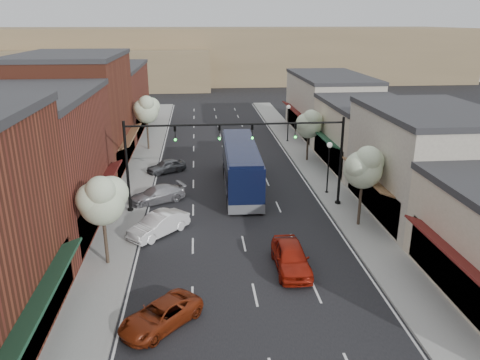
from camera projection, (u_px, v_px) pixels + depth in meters
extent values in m
plane|color=black|center=(247.00, 258.00, 28.48)|extent=(160.00, 160.00, 0.00)
cube|color=gray|center=(141.00, 169.00, 45.15)|extent=(2.80, 73.00, 0.15)
cube|color=gray|center=(311.00, 165.00, 46.60)|extent=(2.80, 73.00, 0.15)
cube|color=gray|center=(155.00, 169.00, 45.27)|extent=(0.25, 73.00, 0.17)
cube|color=gray|center=(297.00, 165.00, 46.48)|extent=(0.25, 73.00, 0.17)
cube|color=black|center=(28.00, 327.00, 19.55)|extent=(0.60, 11.90, 2.60)
cube|color=#183E29|center=(42.00, 295.00, 19.14)|extent=(1.07, 9.80, 0.49)
cube|color=maroon|center=(27.00, 165.00, 31.43)|extent=(9.00, 14.00, 9.00)
cube|color=#2D2D30|center=(16.00, 95.00, 29.91)|extent=(9.20, 14.10, 0.40)
cube|color=black|center=(95.00, 203.00, 32.74)|extent=(0.60, 11.90, 2.60)
cube|color=#531613|center=(105.00, 183.00, 32.32)|extent=(1.07, 9.80, 0.49)
cube|color=brown|center=(76.00, 115.00, 44.38)|extent=(9.00, 14.00, 10.50)
cube|color=#2D2D30|center=(69.00, 55.00, 42.60)|extent=(9.20, 14.10, 0.40)
cube|color=black|center=(124.00, 151.00, 45.92)|extent=(0.60, 11.90, 2.60)
cube|color=brown|center=(131.00, 135.00, 45.51)|extent=(1.07, 9.80, 0.49)
cube|color=maroon|center=(107.00, 100.00, 59.85)|extent=(9.00, 18.00, 8.00)
cube|color=#2D2D30|center=(104.00, 67.00, 58.49)|extent=(9.20, 18.10, 0.40)
cube|color=black|center=(141.00, 118.00, 60.99)|extent=(0.60, 15.30, 2.60)
cube|color=#183E29|center=(147.00, 107.00, 60.57)|extent=(1.07, 12.60, 0.49)
cube|color=black|center=(462.00, 279.00, 23.18)|extent=(0.60, 10.20, 2.60)
cube|color=#531613|center=(451.00, 253.00, 22.62)|extent=(1.07, 8.40, 0.49)
cube|color=#BFB7A3|center=(426.00, 165.00, 34.10)|extent=(8.00, 12.00, 7.50)
cube|color=#2D2D30|center=(434.00, 111.00, 32.82)|extent=(8.20, 12.10, 0.40)
cube|color=black|center=(374.00, 194.00, 34.48)|extent=(0.60, 10.20, 2.60)
cube|color=brown|center=(366.00, 175.00, 33.92)|extent=(1.07, 8.40, 0.49)
cube|color=beige|center=(368.00, 136.00, 45.65)|extent=(8.00, 12.00, 6.00)
cube|color=#2D2D30|center=(371.00, 104.00, 44.61)|extent=(8.20, 12.10, 0.40)
cube|color=black|center=(330.00, 151.00, 45.78)|extent=(0.60, 10.20, 2.60)
cube|color=#183E29|center=(323.00, 136.00, 45.23)|extent=(1.07, 8.40, 0.49)
cube|color=#BFB7A3|center=(330.00, 106.00, 58.67)|extent=(8.00, 16.00, 7.00)
cube|color=#2D2D30|center=(331.00, 76.00, 57.47)|extent=(8.20, 16.10, 0.40)
cube|color=black|center=(300.00, 122.00, 58.97)|extent=(0.60, 13.60, 2.60)
cube|color=#531613|center=(294.00, 110.00, 58.41)|extent=(1.07, 11.20, 0.49)
cube|color=#7A6647|center=(207.00, 54.00, 111.29)|extent=(120.00, 30.00, 12.00)
cube|color=#7A6647|center=(90.00, 69.00, 98.48)|extent=(50.00, 20.00, 8.00)
cylinder|color=black|center=(338.00, 203.00, 36.65)|extent=(0.44, 0.44, 0.30)
cylinder|color=black|center=(341.00, 162.00, 35.57)|extent=(0.20, 0.20, 7.00)
cylinder|color=black|center=(290.00, 123.00, 34.21)|extent=(8.00, 0.14, 0.14)
imported|color=black|center=(295.00, 131.00, 34.44)|extent=(0.18, 0.46, 1.10)
sphere|color=#19E533|center=(295.00, 137.00, 34.47)|extent=(0.18, 0.18, 0.18)
imported|color=black|center=(252.00, 132.00, 34.17)|extent=(0.18, 0.46, 1.10)
sphere|color=#19E533|center=(252.00, 138.00, 34.19)|extent=(0.18, 0.18, 0.18)
cylinder|color=black|center=(131.00, 210.00, 35.27)|extent=(0.44, 0.44, 0.30)
cylinder|color=black|center=(127.00, 168.00, 34.19)|extent=(0.20, 0.20, 7.00)
cylinder|color=black|center=(180.00, 125.00, 33.52)|extent=(8.00, 0.14, 0.14)
imported|color=black|center=(175.00, 134.00, 33.68)|extent=(0.18, 0.46, 1.10)
sphere|color=#19E533|center=(175.00, 140.00, 33.71)|extent=(0.18, 0.18, 0.18)
imported|color=black|center=(219.00, 133.00, 33.96)|extent=(0.18, 0.46, 1.10)
sphere|color=#19E533|center=(220.00, 139.00, 33.98)|extent=(0.18, 0.18, 0.18)
cylinder|color=#47382B|center=(360.00, 202.00, 32.36)|extent=(0.20, 0.20, 3.71)
sphere|color=#B1CE9E|center=(363.00, 170.00, 31.60)|extent=(2.60, 2.60, 2.60)
sphere|color=#B1CE9E|center=(369.00, 162.00, 31.78)|extent=(2.00, 2.00, 2.00)
sphere|color=#B1CE9E|center=(359.00, 166.00, 31.17)|extent=(1.90, 1.90, 1.90)
sphere|color=#B1CE9E|center=(368.00, 159.00, 30.84)|extent=(1.70, 1.70, 1.70)
cylinder|color=#47382B|center=(307.00, 146.00, 47.49)|extent=(0.20, 0.20, 3.33)
sphere|color=#B1CE9E|center=(308.00, 125.00, 46.81)|extent=(2.60, 2.60, 2.60)
sphere|color=#B1CE9E|center=(313.00, 121.00, 47.00)|extent=(2.00, 2.00, 2.00)
sphere|color=#B1CE9E|center=(305.00, 123.00, 46.40)|extent=(1.90, 1.90, 1.90)
sphere|color=#B1CE9E|center=(311.00, 118.00, 46.08)|extent=(1.70, 1.70, 1.70)
cylinder|color=#47382B|center=(105.00, 238.00, 27.19)|extent=(0.20, 0.20, 3.52)
sphere|color=#B1CE9E|center=(102.00, 203.00, 26.48)|extent=(2.60, 2.60, 2.60)
sphere|color=#B1CE9E|center=(111.00, 193.00, 26.66)|extent=(2.00, 2.00, 2.00)
sphere|color=#B1CE9E|center=(93.00, 199.00, 26.05)|extent=(1.90, 1.90, 1.90)
sphere|color=#B1CE9E|center=(100.00, 191.00, 25.73)|extent=(1.70, 1.70, 1.70)
cylinder|color=#47382B|center=(148.00, 133.00, 51.63)|extent=(0.20, 0.20, 3.84)
sphere|color=#B1CE9E|center=(146.00, 111.00, 50.85)|extent=(2.60, 2.60, 2.60)
sphere|color=#B1CE9E|center=(151.00, 107.00, 51.02)|extent=(2.00, 2.00, 2.00)
sphere|color=#B1CE9E|center=(142.00, 109.00, 50.41)|extent=(1.90, 1.90, 1.90)
sphere|color=#B1CE9E|center=(146.00, 103.00, 50.07)|extent=(1.70, 1.70, 1.70)
cylinder|color=black|center=(327.00, 193.00, 39.01)|extent=(0.28, 0.28, 0.20)
cylinder|color=black|center=(328.00, 171.00, 38.39)|extent=(0.12, 0.12, 4.00)
sphere|color=white|center=(330.00, 145.00, 37.67)|extent=(0.44, 0.44, 0.44)
cylinder|color=black|center=(287.00, 141.00, 55.49)|extent=(0.28, 0.28, 0.20)
cylinder|color=black|center=(288.00, 126.00, 54.87)|extent=(0.12, 0.12, 4.00)
sphere|color=white|center=(289.00, 107.00, 54.15)|extent=(0.44, 0.44, 0.44)
cube|color=black|center=(241.00, 165.00, 39.73)|extent=(3.01, 12.61, 3.21)
cube|color=#595B60|center=(241.00, 182.00, 40.21)|extent=(3.04, 12.63, 0.73)
cube|color=black|center=(241.00, 160.00, 39.58)|extent=(3.05, 11.61, 1.15)
cube|color=black|center=(241.00, 146.00, 39.19)|extent=(2.79, 12.10, 0.26)
cube|color=black|center=(247.00, 182.00, 33.64)|extent=(2.18, 0.13, 1.26)
cylinder|color=black|center=(229.00, 201.00, 36.00)|extent=(0.36, 1.10, 1.09)
cylinder|color=black|center=(261.00, 200.00, 36.15)|extent=(0.36, 1.10, 1.09)
cylinder|color=black|center=(225.00, 168.00, 43.89)|extent=(0.36, 1.10, 1.09)
cylinder|color=black|center=(251.00, 168.00, 44.05)|extent=(0.36, 1.10, 1.09)
cylinder|color=black|center=(225.00, 173.00, 42.51)|extent=(0.36, 1.10, 1.09)
cylinder|color=black|center=(252.00, 173.00, 42.67)|extent=(0.36, 1.10, 1.09)
imported|color=#99190B|center=(291.00, 257.00, 26.98)|extent=(1.92, 4.72, 1.60)
imported|color=maroon|center=(160.00, 315.00, 22.02)|extent=(4.35, 4.42, 1.18)
imported|color=silver|center=(159.00, 224.00, 31.41)|extent=(4.24, 4.35, 1.48)
imported|color=#9E9DA2|center=(157.00, 194.00, 37.07)|extent=(4.85, 3.64, 1.31)
imported|color=#505357|center=(166.00, 166.00, 44.30)|extent=(3.99, 3.15, 1.27)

